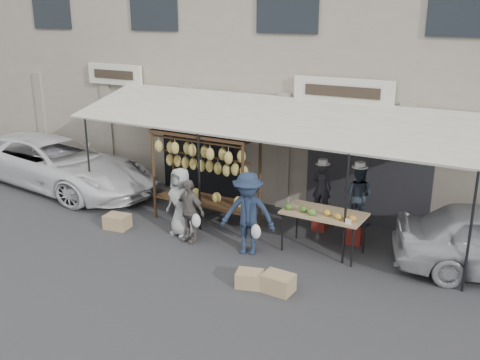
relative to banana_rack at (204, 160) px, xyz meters
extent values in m
plane|color=#2D2D30|center=(1.15, -1.57, -1.57)|extent=(90.00, 90.00, 0.00)
cube|color=#A39784|center=(1.15, 4.93, 1.93)|extent=(24.00, 6.00, 7.00)
cube|color=#232328|center=(3.35, 1.89, -0.32)|extent=(3.00, 0.10, 2.50)
cube|color=black|center=(-1.35, 1.89, -0.32)|extent=(2.60, 0.10, 2.50)
cube|color=silver|center=(2.65, 1.83, 1.58)|extent=(2.40, 0.10, 0.60)
cube|color=silver|center=(-4.35, 1.83, 1.58)|extent=(2.00, 0.10, 0.60)
cube|color=beige|center=(1.15, 0.73, 1.03)|extent=(10.00, 2.34, 0.63)
cylinder|color=black|center=(-3.35, -0.42, -0.42)|extent=(0.05, 0.05, 2.30)
cylinder|color=black|center=(0.15, -0.42, -0.42)|extent=(0.05, 0.05, 2.30)
cylinder|color=black|center=(3.65, -0.42, -0.42)|extent=(0.05, 0.05, 2.30)
cylinder|color=black|center=(5.95, -0.42, -0.42)|extent=(0.05, 0.05, 2.30)
cylinder|color=black|center=(-1.25, -0.35, -0.47)|extent=(0.07, 0.07, 2.20)
cylinder|color=black|center=(1.25, -0.35, -0.47)|extent=(0.07, 0.07, 2.20)
cylinder|color=black|center=(-1.25, 0.45, -0.47)|extent=(0.07, 0.07, 2.20)
cylinder|color=black|center=(1.25, 0.45, -0.47)|extent=(0.07, 0.07, 2.20)
cube|color=black|center=(0.00, 0.05, 0.63)|extent=(2.60, 0.90, 0.07)
cylinder|color=black|center=(0.00, -0.30, 0.51)|extent=(2.50, 0.05, 0.05)
cylinder|color=black|center=(0.00, 0.40, 0.51)|extent=(2.50, 0.05, 0.05)
cylinder|color=black|center=(0.00, 0.05, 0.08)|extent=(2.50, 0.05, 0.05)
cube|color=black|center=(0.00, 0.05, -1.02)|extent=(2.50, 0.80, 0.05)
ellipsoid|color=#E7CC65|center=(-1.10, -0.30, 0.27)|extent=(0.20, 0.18, 0.30)
ellipsoid|color=#E7CC65|center=(-0.86, -0.15, 0.24)|extent=(0.20, 0.18, 0.30)
ellipsoid|color=#E7CC65|center=(-0.61, -0.30, 0.28)|extent=(0.20, 0.18, 0.30)
ellipsoid|color=#E7CC65|center=(-0.37, -0.15, 0.28)|extent=(0.20, 0.18, 0.30)
ellipsoid|color=#E7CC65|center=(-0.12, -0.30, 0.29)|extent=(0.20, 0.18, 0.30)
ellipsoid|color=#E7CC65|center=(0.12, -0.15, 0.25)|extent=(0.20, 0.18, 0.30)
ellipsoid|color=#E7CC65|center=(0.37, -0.30, 0.26)|extent=(0.20, 0.18, 0.30)
ellipsoid|color=#E7CC65|center=(0.61, -0.15, 0.26)|extent=(0.20, 0.18, 0.30)
ellipsoid|color=#E7CC65|center=(0.86, -0.30, 0.24)|extent=(0.20, 0.18, 0.30)
ellipsoid|color=#E7CC65|center=(1.10, -0.15, 0.28)|extent=(0.20, 0.18, 0.30)
ellipsoid|color=#E7CC65|center=(-1.05, 0.05, -0.15)|extent=(0.20, 0.18, 0.30)
ellipsoid|color=#E7CC65|center=(-0.82, 0.05, -0.15)|extent=(0.20, 0.18, 0.30)
ellipsoid|color=#E7CC65|center=(-0.58, 0.05, -0.16)|extent=(0.20, 0.18, 0.30)
ellipsoid|color=#E7CC65|center=(-0.35, 0.05, -0.15)|extent=(0.20, 0.18, 0.30)
ellipsoid|color=#E7CC65|center=(-0.12, 0.05, -0.17)|extent=(0.20, 0.18, 0.30)
ellipsoid|color=#E7CC65|center=(0.12, 0.05, -0.14)|extent=(0.20, 0.18, 0.30)
ellipsoid|color=#E7CC65|center=(0.35, 0.05, -0.16)|extent=(0.20, 0.18, 0.30)
ellipsoid|color=#E7CC65|center=(0.58, 0.05, -0.17)|extent=(0.20, 0.18, 0.30)
ellipsoid|color=#E7CC65|center=(0.82, 0.05, -0.12)|extent=(0.20, 0.18, 0.30)
ellipsoid|color=#E7CC65|center=(1.05, 0.05, -0.14)|extent=(0.20, 0.18, 0.30)
cube|color=tan|center=(3.09, -0.13, -0.70)|extent=(1.70, 0.90, 0.05)
cylinder|color=black|center=(2.32, -0.50, -1.15)|extent=(0.04, 0.04, 0.85)
cylinder|color=black|center=(3.86, -0.50, -1.15)|extent=(0.04, 0.04, 0.85)
cylinder|color=black|center=(2.32, 0.24, -1.15)|extent=(0.04, 0.04, 0.85)
cylinder|color=black|center=(3.86, 0.24, -1.15)|extent=(0.04, 0.04, 0.85)
ellipsoid|color=#477226|center=(2.39, -0.38, -0.60)|extent=(0.18, 0.14, 0.14)
ellipsoid|color=#477226|center=(2.71, -0.34, -0.60)|extent=(0.18, 0.14, 0.14)
ellipsoid|color=#598C33|center=(2.94, -0.42, -0.60)|extent=(0.18, 0.14, 0.14)
ellipsoid|color=gold|center=(3.22, -0.28, -0.60)|extent=(0.18, 0.14, 0.14)
ellipsoid|color=gold|center=(3.49, -0.37, -0.60)|extent=(0.18, 0.14, 0.14)
ellipsoid|color=orange|center=(3.76, -0.33, -0.60)|extent=(0.18, 0.14, 0.14)
imported|color=black|center=(2.57, 1.00, -0.54)|extent=(0.47, 0.34, 1.21)
imported|color=#1F2731|center=(3.55, 0.64, -0.44)|extent=(0.66, 0.52, 1.32)
imported|color=#9E9E9E|center=(-0.06, -0.88, -0.78)|extent=(0.86, 0.65, 1.59)
imported|color=#625B55|center=(0.32, -1.09, -0.85)|extent=(0.88, 0.45, 1.43)
imported|color=#1D2940|center=(1.74, -0.97, -0.68)|extent=(1.29, 0.96, 1.78)
cube|color=maroon|center=(2.57, 1.00, -1.36)|extent=(0.31, 0.31, 0.43)
cube|color=maroon|center=(3.55, 0.64, -1.34)|extent=(0.40, 0.40, 0.47)
cube|color=tan|center=(2.49, -2.22, -1.42)|extent=(0.59, 0.51, 0.30)
cube|color=tan|center=(3.03, -2.12, -1.40)|extent=(0.57, 0.44, 0.33)
cube|color=tan|center=(-1.59, -1.35, -1.40)|extent=(0.62, 0.51, 0.33)
imported|color=white|center=(-5.54, 0.26, -0.54)|extent=(5.15, 2.75, 2.06)
camera|label=1|loc=(6.84, -10.01, 3.31)|focal=40.00mm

